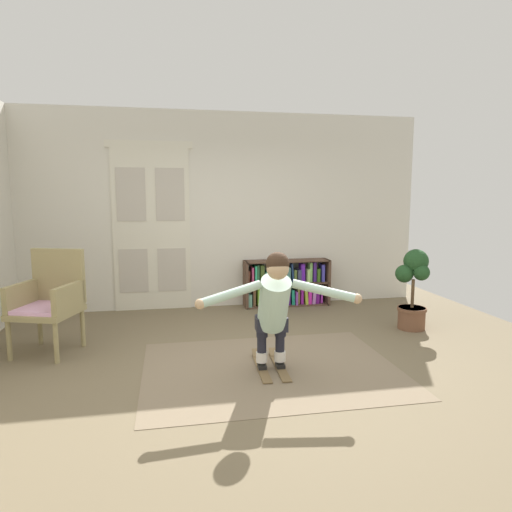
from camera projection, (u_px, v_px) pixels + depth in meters
The scene contains 9 objects.
ground_plane at pixel (259, 367), 4.46m from camera, with size 7.20×7.20×0.00m, color brown.
back_wall at pixel (226, 211), 6.79m from camera, with size 6.00×0.10×2.90m, color silver.
double_door at pixel (152, 227), 6.56m from camera, with size 1.22×0.05×2.45m.
rug at pixel (271, 368), 4.42m from camera, with size 2.46×1.92×0.01m, color #7B6A53.
bookshelf at pixel (285, 285), 6.91m from camera, with size 1.32×0.30×0.70m.
wicker_chair at pixel (49, 299), 4.86m from camera, with size 0.76×0.76×1.10m.
potted_plant at pixel (413, 287), 5.73m from camera, with size 0.42×0.44×1.00m.
skis_pair at pixel (270, 365), 4.45m from camera, with size 0.31×0.78×0.07m.
person_skier at pixel (274, 302), 4.16m from camera, with size 1.46×0.65×1.12m.
Camera 1 is at (-0.84, -4.19, 1.70)m, focal length 31.71 mm.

